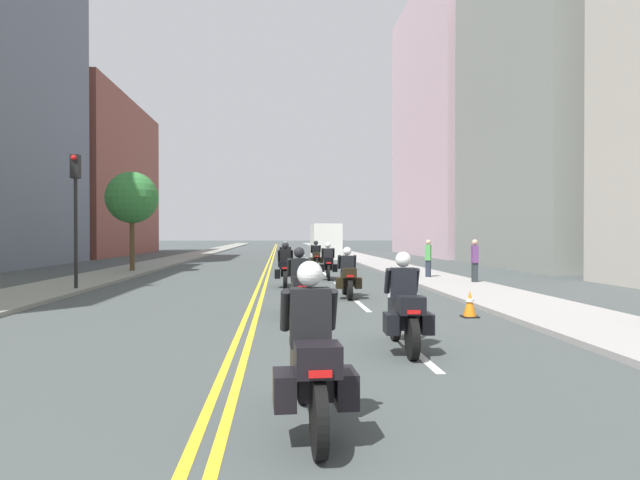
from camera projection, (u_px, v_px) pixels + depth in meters
name	position (u px, v px, depth m)	size (l,w,h in m)	color
ground_plane	(272.00, 256.00, 48.36)	(264.00, 264.00, 0.00)	#3F4545
sidewalk_left	(190.00, 256.00, 47.82)	(2.83, 144.00, 0.12)	gray
sidewalk_right	(352.00, 255.00, 48.89)	(2.83, 144.00, 0.12)	gray
centreline_yellow_inner	(271.00, 256.00, 48.35)	(0.12, 132.00, 0.01)	yellow
centreline_yellow_outer	(273.00, 256.00, 48.37)	(0.12, 132.00, 0.01)	yellow
lane_dashes_white	(320.00, 270.00, 29.63)	(0.14, 56.40, 0.01)	silver
building_right_1	(551.00, 81.00, 32.43)	(7.07, 14.13, 22.28)	gray
building_left_2	(102.00, 178.00, 52.10)	(6.08, 21.53, 14.81)	brown
building_right_2	(464.00, 123.00, 51.35)	(9.54, 20.28, 25.05)	#C5A6B2
motorcycle_0	(311.00, 362.00, 5.32)	(0.78, 2.25, 1.67)	black
motorcycle_1	(404.00, 311.00, 8.99)	(0.78, 2.24, 1.64)	black
motorcycle_2	(300.00, 288.00, 12.91)	(0.78, 2.16, 1.63)	black
motorcycle_3	(348.00, 277.00, 16.58)	(0.77, 2.21, 1.55)	black
motorcycle_4	(285.00, 269.00, 20.02)	(0.77, 2.16, 1.66)	black
motorcycle_5	(328.00, 264.00, 23.42)	(0.78, 2.32, 1.61)	black
motorcycle_6	(285.00, 261.00, 26.98)	(0.78, 2.16, 1.59)	black
motorcycle_7	(316.00, 257.00, 30.55)	(0.76, 2.30, 1.60)	black
traffic_cone_0	(470.00, 304.00, 12.64)	(0.37, 0.37, 0.63)	black
traffic_cone_1	(399.00, 282.00, 18.21)	(0.32, 0.32, 0.67)	black
traffic_light_near	(76.00, 197.00, 18.26)	(0.28, 0.38, 4.63)	black
pedestrian_0	(475.00, 261.00, 20.79)	(0.27, 0.50, 1.75)	#262D31
pedestrian_2	(428.00, 259.00, 23.28)	(0.35, 0.50, 1.72)	#232B38
street_tree_0	(132.00, 198.00, 27.41)	(2.61, 2.61, 5.12)	#4C3A24
parked_truck	(325.00, 243.00, 44.69)	(2.20, 6.50, 2.80)	silver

